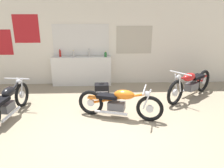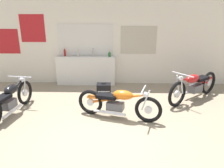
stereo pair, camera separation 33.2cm
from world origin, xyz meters
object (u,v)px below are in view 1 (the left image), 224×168
(bottle_center, at_px, (89,53))
(hard_case_black, at_px, (102,90))
(bottle_leftmost, at_px, (60,53))
(bottle_right_center, at_px, (105,54))
(motorcycle_red, at_px, (191,84))
(motorcycle_black, at_px, (8,102))
(bottle_left_center, at_px, (74,54))
(motorcycle_orange, at_px, (119,102))

(bottle_center, xyz_separation_m, hard_case_black, (0.41, -1.07, -0.90))
(bottle_leftmost, height_order, bottle_right_center, bottle_leftmost)
(motorcycle_red, bearing_deg, hard_case_black, 174.95)
(bottle_right_center, bearing_deg, motorcycle_red, -26.98)
(bottle_right_center, distance_m, motorcycle_red, 2.79)
(bottle_leftmost, distance_m, bottle_right_center, 1.49)
(bottle_leftmost, height_order, motorcycle_black, bottle_leftmost)
(bottle_leftmost, xyz_separation_m, bottle_right_center, (1.48, -0.06, -0.04))
(bottle_left_center, distance_m, bottle_center, 0.50)
(motorcycle_black, distance_m, hard_case_black, 2.54)
(motorcycle_orange, distance_m, hard_case_black, 1.49)
(bottle_center, bearing_deg, bottle_left_center, -175.51)
(motorcycle_orange, xyz_separation_m, hard_case_black, (-0.42, 1.41, -0.21))
(bottle_right_center, xyz_separation_m, motorcycle_red, (2.42, -1.23, -0.63))
(bottle_right_center, relative_size, motorcycle_orange, 0.09)
(bottle_left_center, bearing_deg, motorcycle_black, -118.21)
(motorcycle_red, bearing_deg, bottle_center, 156.43)
(bottle_center, distance_m, motorcycle_black, 3.03)
(bottle_leftmost, bearing_deg, bottle_left_center, -5.12)
(motorcycle_red, bearing_deg, bottle_leftmost, 161.69)
(bottle_leftmost, xyz_separation_m, bottle_center, (0.95, -0.00, -0.01))
(hard_case_black, bearing_deg, motorcycle_black, -148.76)
(bottle_center, bearing_deg, bottle_leftmost, 179.95)
(bottle_leftmost, bearing_deg, hard_case_black, -38.22)
(bottle_leftmost, bearing_deg, bottle_right_center, -2.29)
(bottle_center, bearing_deg, motorcycle_black, -126.40)
(bottle_center, height_order, motorcycle_red, bottle_center)
(motorcycle_black, bearing_deg, motorcycle_red, 12.99)
(bottle_leftmost, distance_m, motorcycle_red, 4.17)
(bottle_center, distance_m, motorcycle_orange, 2.70)
(bottle_right_center, bearing_deg, motorcycle_black, -134.66)
(bottle_center, distance_m, hard_case_black, 1.45)
(bottle_leftmost, relative_size, bottle_left_center, 1.31)
(motorcycle_red, xyz_separation_m, motorcycle_black, (-4.72, -1.09, -0.02))
(bottle_right_center, xyz_separation_m, hard_case_black, (-0.13, -1.01, -0.87))
(bottle_left_center, bearing_deg, motorcycle_orange, -61.31)
(hard_case_black, bearing_deg, bottle_left_center, 131.51)
(bottle_left_center, bearing_deg, bottle_right_center, -1.07)
(bottle_left_center, distance_m, motorcycle_red, 3.74)
(bottle_left_center, distance_m, bottle_right_center, 1.04)
(bottle_right_center, distance_m, motorcycle_orange, 2.52)
(bottle_right_center, bearing_deg, motorcycle_orange, -83.04)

